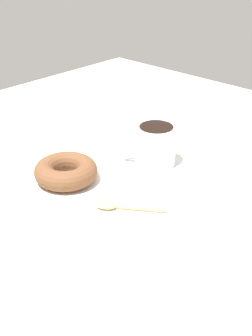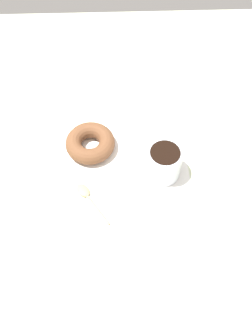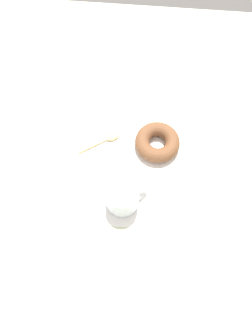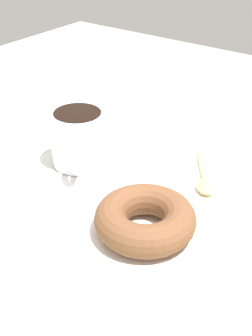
# 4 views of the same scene
# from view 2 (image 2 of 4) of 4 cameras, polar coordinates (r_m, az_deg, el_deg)

# --- Properties ---
(ground_plane) EXTENTS (1.20, 1.20, 0.02)m
(ground_plane) POSITION_cam_2_polar(r_m,az_deg,el_deg) (0.85, 0.39, -1.28)
(ground_plane) COLOR beige
(napkin) EXTENTS (0.29, 0.29, 0.00)m
(napkin) POSITION_cam_2_polar(r_m,az_deg,el_deg) (0.84, 0.00, -0.81)
(napkin) COLOR white
(napkin) RESTS_ON ground_plane
(coffee_cup) EXTENTS (0.08, 0.09, 0.08)m
(coffee_cup) POSITION_cam_2_polar(r_m,az_deg,el_deg) (0.81, 5.67, 1.11)
(coffee_cup) COLOR silver
(coffee_cup) RESTS_ON napkin
(donut) EXTENTS (0.11, 0.11, 0.04)m
(donut) POSITION_cam_2_polar(r_m,az_deg,el_deg) (0.86, -5.47, 3.81)
(donut) COLOR brown
(donut) RESTS_ON napkin
(spoon) EXTENTS (0.08, 0.10, 0.01)m
(spoon) POSITION_cam_2_polar(r_m,az_deg,el_deg) (0.81, -6.03, -4.11)
(spoon) COLOR #D8B772
(spoon) RESTS_ON napkin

